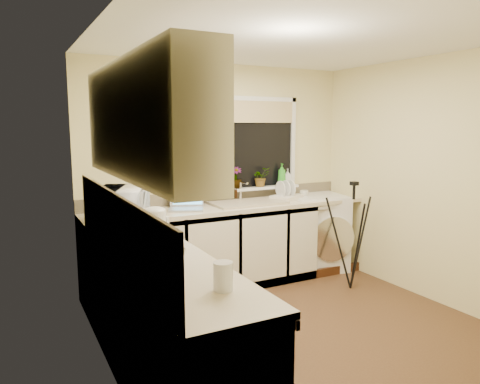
% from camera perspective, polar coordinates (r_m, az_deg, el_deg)
% --- Properties ---
extents(floor, '(3.20, 3.20, 0.00)m').
position_cam_1_polar(floor, '(4.23, 6.66, -16.35)').
color(floor, brown).
rests_on(floor, ground).
extents(ceiling, '(3.20, 3.20, 0.00)m').
position_cam_1_polar(ceiling, '(3.91, 7.30, 18.38)').
color(ceiling, white).
rests_on(ceiling, ground).
extents(wall_back, '(3.20, 0.00, 3.20)m').
position_cam_1_polar(wall_back, '(5.18, -2.53, 2.37)').
color(wall_back, beige).
rests_on(wall_back, ground).
extents(wall_front, '(3.20, 0.00, 3.20)m').
position_cam_1_polar(wall_front, '(2.81, 24.72, -3.58)').
color(wall_front, beige).
rests_on(wall_front, ground).
extents(wall_left, '(0.00, 3.00, 3.00)m').
position_cam_1_polar(wall_left, '(3.26, -16.85, -1.58)').
color(wall_left, beige).
rests_on(wall_left, ground).
extents(wall_right, '(0.00, 3.00, 3.00)m').
position_cam_1_polar(wall_right, '(4.97, 22.32, 1.49)').
color(wall_right, beige).
rests_on(wall_right, ground).
extents(base_cabinet_back, '(2.55, 0.60, 0.86)m').
position_cam_1_polar(base_cabinet_back, '(4.93, -4.41, -7.39)').
color(base_cabinet_back, silver).
rests_on(base_cabinet_back, floor).
extents(base_cabinet_left, '(0.54, 2.40, 0.86)m').
position_cam_1_polar(base_cabinet_left, '(3.28, -9.83, -15.83)').
color(base_cabinet_left, silver).
rests_on(base_cabinet_left, floor).
extents(worktop_back, '(3.20, 0.60, 0.04)m').
position_cam_1_polar(worktop_back, '(4.96, -1.02, -1.92)').
color(worktop_back, beige).
rests_on(worktop_back, base_cabinet_back).
extents(worktop_left, '(0.60, 2.40, 0.04)m').
position_cam_1_polar(worktop_left, '(3.12, -10.03, -8.28)').
color(worktop_left, beige).
rests_on(worktop_left, base_cabinet_left).
extents(upper_cabinet, '(0.28, 1.90, 0.70)m').
position_cam_1_polar(upper_cabinet, '(2.81, -12.32, 8.83)').
color(upper_cabinet, silver).
rests_on(upper_cabinet, wall_left).
extents(splashback_left, '(0.02, 2.40, 0.45)m').
position_cam_1_polar(splashback_left, '(2.99, -15.43, -4.35)').
color(splashback_left, beige).
rests_on(splashback_left, wall_left).
extents(splashback_back, '(3.20, 0.02, 0.14)m').
position_cam_1_polar(splashback_back, '(5.20, -2.46, -0.44)').
color(splashback_back, beige).
rests_on(splashback_back, wall_back).
extents(window_glass, '(1.50, 0.02, 1.00)m').
position_cam_1_polar(window_glass, '(5.23, -0.49, 6.01)').
color(window_glass, black).
rests_on(window_glass, wall_back).
extents(window_blind, '(1.50, 0.02, 0.25)m').
position_cam_1_polar(window_blind, '(5.20, -0.37, 10.13)').
color(window_blind, tan).
rests_on(window_blind, wall_back).
extents(windowsill, '(1.60, 0.14, 0.03)m').
position_cam_1_polar(windowsill, '(5.23, -0.21, 0.34)').
color(windowsill, white).
rests_on(windowsill, wall_back).
extents(sink, '(0.82, 0.46, 0.03)m').
position_cam_1_polar(sink, '(5.05, 1.00, -1.36)').
color(sink, tan).
rests_on(sink, worktop_back).
extents(faucet, '(0.03, 0.03, 0.24)m').
position_cam_1_polar(faucet, '(5.19, 0.05, 0.10)').
color(faucet, silver).
rests_on(faucet, worktop_back).
extents(washing_machine, '(0.77, 0.76, 0.92)m').
position_cam_1_polar(washing_machine, '(5.71, 9.54, -4.96)').
color(washing_machine, white).
rests_on(washing_machine, floor).
extents(laptop, '(0.47, 0.47, 0.25)m').
position_cam_1_polar(laptop, '(4.78, -6.77, -1.31)').
color(laptop, '#9B9AA1').
rests_on(laptop, worktop_back).
extents(kettle, '(0.17, 0.17, 0.23)m').
position_cam_1_polar(kettle, '(3.51, -10.71, -4.17)').
color(kettle, silver).
rests_on(kettle, worktop_left).
extents(dish_rack, '(0.43, 0.39, 0.05)m').
position_cam_1_polar(dish_rack, '(5.36, 5.91, -0.68)').
color(dish_rack, white).
rests_on(dish_rack, worktop_back).
extents(tripod, '(0.68, 0.68, 1.18)m').
position_cam_1_polar(tripod, '(5.04, 13.99, -5.38)').
color(tripod, black).
rests_on(tripod, floor).
extents(glass_jug, '(0.11, 0.11, 0.16)m').
position_cam_1_polar(glass_jug, '(2.44, -2.15, -10.58)').
color(glass_jug, silver).
rests_on(glass_jug, worktop_left).
extents(steel_jar, '(0.07, 0.07, 0.10)m').
position_cam_1_polar(steel_jar, '(3.15, -11.80, -6.83)').
color(steel_jar, white).
rests_on(steel_jar, worktop_left).
extents(microwave, '(0.61, 0.71, 0.33)m').
position_cam_1_polar(microwave, '(4.09, -14.60, -1.79)').
color(microwave, white).
rests_on(microwave, worktop_left).
extents(plant_a, '(0.13, 0.10, 0.21)m').
position_cam_1_polar(plant_a, '(4.96, -5.66, 1.25)').
color(plant_a, '#999999').
rests_on(plant_a, windowsill).
extents(plant_b, '(0.13, 0.11, 0.24)m').
position_cam_1_polar(plant_b, '(5.07, -2.68, 1.61)').
color(plant_b, '#999999').
rests_on(plant_b, windowsill).
extents(plant_c, '(0.18, 0.18, 0.25)m').
position_cam_1_polar(plant_c, '(5.19, -0.56, 1.81)').
color(plant_c, '#999999').
rests_on(plant_c, windowsill).
extents(plant_d, '(0.21, 0.19, 0.23)m').
position_cam_1_polar(plant_d, '(5.34, 2.62, 1.90)').
color(plant_d, '#999999').
rests_on(plant_d, windowsill).
extents(soap_bottle_green, '(0.12, 0.12, 0.26)m').
position_cam_1_polar(soap_bottle_green, '(5.49, 5.30, 2.23)').
color(soap_bottle_green, green).
rests_on(soap_bottle_green, windowsill).
extents(soap_bottle_clear, '(0.11, 0.12, 0.20)m').
position_cam_1_polar(soap_bottle_clear, '(5.55, 6.02, 1.94)').
color(soap_bottle_clear, '#999999').
rests_on(soap_bottle_clear, windowsill).
extents(cup_back, '(0.14, 0.14, 0.08)m').
position_cam_1_polar(cup_back, '(5.57, 8.09, -0.22)').
color(cup_back, silver).
rests_on(cup_back, worktop_back).
extents(cup_left, '(0.11, 0.11, 0.10)m').
position_cam_1_polar(cup_left, '(2.93, -7.85, -7.96)').
color(cup_left, beige).
rests_on(cup_left, worktop_left).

